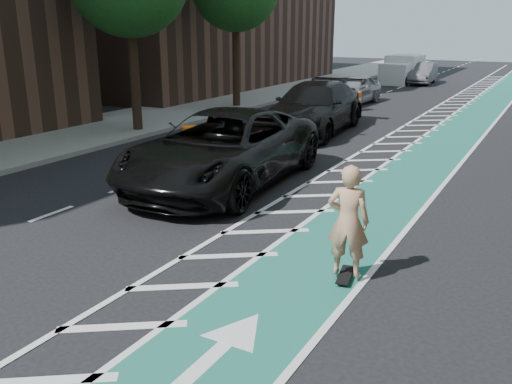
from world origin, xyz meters
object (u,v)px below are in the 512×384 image
Objects in this scene: suv_near at (223,148)px; barrel_a at (191,142)px; skateboarder at (348,221)px; suv_far at (314,108)px.

barrel_a is at bearing 136.48° from suv_near.
barrel_a is (-7.50, 5.98, -0.59)m from skateboarder.
suv_far is 6.85× the size of barrel_a.
suv_far reaches higher than barrel_a.
barrel_a is at bearing -49.38° from skateboarder.
suv_near is (-4.83, 3.78, -0.08)m from skateboarder.
suv_near is at bearing -88.22° from suv_far.
skateboarder is 0.29× the size of suv_far.
suv_near reaches higher than barrel_a.
skateboarder is 12.97m from suv_far.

